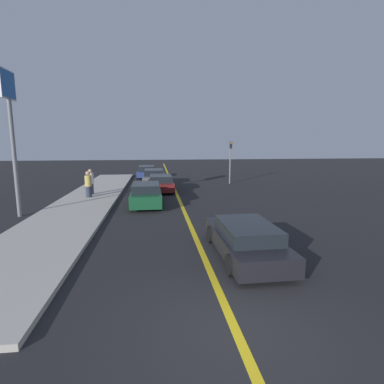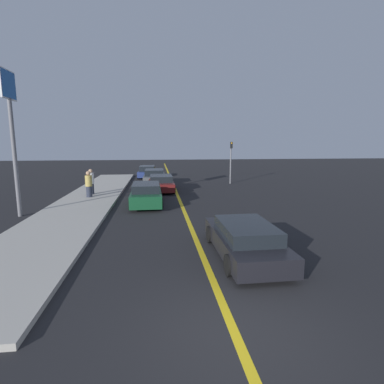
# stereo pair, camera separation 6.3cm
# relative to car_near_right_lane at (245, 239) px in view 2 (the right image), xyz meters

# --- Properties ---
(ground_plane) EXTENTS (120.00, 120.00, 0.00)m
(ground_plane) POSITION_rel_car_near_right_lane_xyz_m (-1.34, -3.90, -0.56)
(ground_plane) COLOR black
(road_center_line) EXTENTS (0.20, 60.00, 0.01)m
(road_center_line) POSITION_rel_car_near_right_lane_xyz_m (-1.34, 14.10, -0.56)
(road_center_line) COLOR gold
(road_center_line) RESTS_ON ground_plane
(sidewalk_left) EXTENTS (3.53, 28.62, 0.15)m
(sidewalk_left) POSITION_rel_car_near_right_lane_xyz_m (-7.07, 10.41, -0.49)
(sidewalk_left) COLOR #ADA89E
(sidewalk_left) RESTS_ON ground_plane
(car_near_right_lane) EXTENTS (1.93, 4.57, 1.14)m
(car_near_right_lane) POSITION_rel_car_near_right_lane_xyz_m (0.00, 0.00, 0.00)
(car_near_right_lane) COLOR black
(car_near_right_lane) RESTS_ON ground_plane
(car_ahead_center) EXTENTS (1.91, 4.54, 1.30)m
(car_ahead_center) POSITION_rel_car_near_right_lane_xyz_m (-3.40, 8.61, 0.07)
(car_ahead_center) COLOR #144728
(car_ahead_center) RESTS_ON ground_plane
(car_far_distant) EXTENTS (1.99, 4.42, 1.22)m
(car_far_distant) POSITION_rel_car_near_right_lane_xyz_m (-2.44, 13.61, 0.04)
(car_far_distant) COLOR maroon
(car_far_distant) RESTS_ON ground_plane
(car_parked_left_lot) EXTENTS (1.99, 4.39, 1.33)m
(car_parked_left_lot) POSITION_rel_car_near_right_lane_xyz_m (-2.96, 17.51, 0.08)
(car_parked_left_lot) COLOR #4C5156
(car_parked_left_lot) RESTS_ON ground_plane
(car_oncoming_far) EXTENTS (2.03, 4.29, 1.25)m
(car_oncoming_far) POSITION_rel_car_near_right_lane_xyz_m (-3.71, 22.80, 0.04)
(car_oncoming_far) COLOR navy
(car_oncoming_far) RESTS_ON ground_plane
(pedestrian_near_curb) EXTENTS (0.43, 0.43, 1.69)m
(pedestrian_near_curb) POSITION_rel_car_near_right_lane_xyz_m (-7.15, 10.83, 0.42)
(pedestrian_near_curb) COLOR #282D3D
(pedestrian_near_curb) RESTS_ON sidewalk_left
(pedestrian_mid_group) EXTENTS (0.40, 0.40, 1.73)m
(pedestrian_mid_group) POSITION_rel_car_near_right_lane_xyz_m (-7.22, 11.89, 0.45)
(pedestrian_mid_group) COLOR #282D3D
(pedestrian_mid_group) RESTS_ON sidewalk_left
(traffic_light) EXTENTS (0.18, 0.40, 3.71)m
(traffic_light) POSITION_rel_car_near_right_lane_xyz_m (3.80, 17.03, 1.74)
(traffic_light) COLOR slate
(traffic_light) RESTS_ON ground_plane
(roadside_sign) EXTENTS (0.20, 1.45, 7.01)m
(roadside_sign) POSITION_rel_car_near_right_lane_xyz_m (-9.61, 6.53, 4.42)
(roadside_sign) COLOR slate
(roadside_sign) RESTS_ON ground_plane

